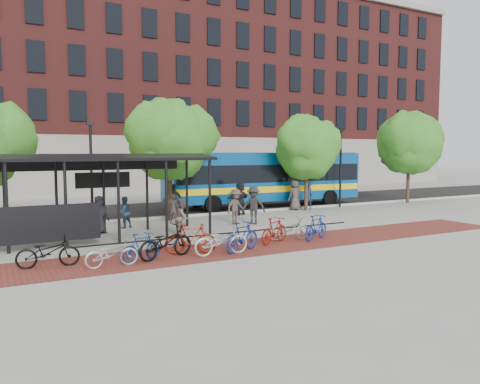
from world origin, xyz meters
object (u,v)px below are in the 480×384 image
bike_5 (191,238)px  bike_9 (274,230)px  bike_10 (289,229)px  pedestrian_4 (173,201)px  bike_0 (48,252)px  pedestrian_8 (182,217)px  bike_4 (166,242)px  pedestrian_5 (240,199)px  bus_shelter (82,168)px  bike_6 (221,240)px  pedestrian_0 (100,215)px  pedestrian_7 (308,196)px  pedestrian_6 (295,195)px  bike_2 (112,253)px  tree_c (307,145)px  bike_3 (141,247)px  tree_d (410,140)px  pedestrian_2 (124,212)px  lamp_post_right (341,166)px  bus (264,176)px  pedestrian_1 (173,209)px  lamp_post_left (91,170)px  pedestrian_9 (253,205)px  bike_7 (242,237)px  bike_11 (316,227)px  tree_b (170,137)px  pedestrian_3 (236,207)px

bike_5 → bike_9: 3.68m
bike_10 → pedestrian_4: (-2.04, 8.28, 0.48)m
bike_0 → pedestrian_8: (5.81, 3.21, 0.32)m
bike_4 → pedestrian_8: 4.34m
pedestrian_5 → bus_shelter: bearing=-2.3°
bike_6 → pedestrian_0: pedestrian_0 is taller
bike_9 → pedestrian_7: bearing=-67.3°
pedestrian_6 → bike_10: bearing=44.1°
bike_2 → pedestrian_8: pedestrian_8 is taller
tree_c → bike_3: tree_c is taller
bike_6 → pedestrian_6: 13.45m
bus_shelter → pedestrian_4: (5.49, 4.25, -2.05)m
bus_shelter → tree_c: size_ratio=1.79×
tree_c → tree_d: bearing=0.0°
pedestrian_2 → pedestrian_5: bearing=172.3°
lamp_post_right → pedestrian_2: bearing=-173.0°
bus → pedestrian_1: bearing=-149.8°
lamp_post_left → pedestrian_6: lamp_post_left is taller
pedestrian_9 → bike_4: bearing=-96.5°
bike_3 → pedestrian_9: (7.34, 5.23, 0.48)m
bike_7 → bike_11: bike_7 is taller
pedestrian_8 → bike_6: bearing=-148.3°
tree_b → bike_9: size_ratio=3.67×
pedestrian_0 → pedestrian_9: pedestrian_9 is taller
bike_5 → pedestrian_7: (11.47, 8.47, 0.28)m
pedestrian_3 → pedestrian_7: bearing=7.3°
lamp_post_left → bike_7: size_ratio=2.75×
bike_11 → pedestrian_9: 4.93m
bus → pedestrian_8: (-8.74, -7.54, -1.24)m
bike_7 → pedestrian_1: size_ratio=1.20×
tree_c → bike_11: size_ratio=3.37×
bike_10 → pedestrian_3: pedestrian_3 is taller
bus_shelter → tree_d: size_ratio=1.62×
pedestrian_2 → tree_c: bearing=168.1°
bike_5 → pedestrian_8: bearing=0.6°
tree_b → tree_d: (18.00, 0.00, 0.01)m
tree_c → bike_5: 14.49m
tree_d → bus: size_ratio=0.49×
bike_10 → pedestrian_5: size_ratio=0.94×
tree_c → pedestrian_8: bearing=-154.7°
pedestrian_6 → pedestrian_2: bearing=-0.3°
tree_b → bike_11: 9.82m
bike_3 → pedestrian_7: (13.38, 8.79, 0.35)m
bike_5 → lamp_post_right: bearing=-41.5°
lamp_post_left → bike_10: bearing=-51.8°
tree_c → pedestrian_3: bearing=-155.6°
bike_6 → pedestrian_3: bearing=-28.8°
bike_4 → pedestrian_6: size_ratio=1.11×
bike_7 → pedestrian_3: size_ratio=1.04×
tree_c → bike_3: 16.21m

